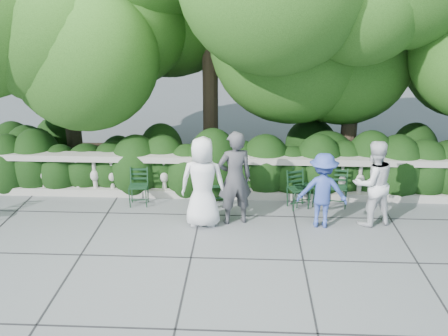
{
  "coord_description": "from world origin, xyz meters",
  "views": [
    {
      "loc": [
        0.47,
        -8.81,
        4.53
      ],
      "look_at": [
        0.0,
        1.0,
        1.0
      ],
      "focal_mm": 40.0,
      "sensor_mm": 36.0,
      "label": 1
    }
  ],
  "objects_px": {
    "person_woman_grey": "(235,178)",
    "person_casual_man": "(373,183)",
    "chair_e": "(336,209)",
    "chair_a": "(139,207)",
    "chair_b": "(215,206)",
    "chair_f": "(305,207)",
    "person_older_blue": "(323,190)",
    "chair_d": "(301,210)",
    "person_businessman": "(203,182)"
  },
  "relations": [
    {
      "from": "chair_d",
      "to": "chair_f",
      "type": "relative_size",
      "value": 1.0
    },
    {
      "from": "person_businessman",
      "to": "person_woman_grey",
      "type": "height_order",
      "value": "person_woman_grey"
    },
    {
      "from": "person_casual_man",
      "to": "chair_e",
      "type": "bearing_deg",
      "value": -71.22
    },
    {
      "from": "chair_a",
      "to": "chair_d",
      "type": "bearing_deg",
      "value": -4.02
    },
    {
      "from": "chair_a",
      "to": "person_older_blue",
      "type": "height_order",
      "value": "person_older_blue"
    },
    {
      "from": "chair_d",
      "to": "person_businessman",
      "type": "bearing_deg",
      "value": -179.99
    },
    {
      "from": "chair_a",
      "to": "chair_f",
      "type": "distance_m",
      "value": 3.66
    },
    {
      "from": "chair_f",
      "to": "chair_b",
      "type": "bearing_deg",
      "value": 167.81
    },
    {
      "from": "person_casual_man",
      "to": "person_older_blue",
      "type": "xyz_separation_m",
      "value": [
        -1.01,
        -0.14,
        -0.11
      ]
    },
    {
      "from": "chair_f",
      "to": "person_woman_grey",
      "type": "bearing_deg",
      "value": -164.44
    },
    {
      "from": "chair_e",
      "to": "person_woman_grey",
      "type": "bearing_deg",
      "value": -151.21
    },
    {
      "from": "chair_f",
      "to": "person_older_blue",
      "type": "distance_m",
      "value": 1.18
    },
    {
      "from": "chair_f",
      "to": "person_businessman",
      "type": "relative_size",
      "value": 0.45
    },
    {
      "from": "chair_f",
      "to": "person_casual_man",
      "type": "xyz_separation_m",
      "value": [
        1.23,
        -0.73,
        0.88
      ]
    },
    {
      "from": "chair_a",
      "to": "chair_f",
      "type": "height_order",
      "value": "same"
    },
    {
      "from": "chair_f",
      "to": "chair_a",
      "type": "bearing_deg",
      "value": 170.49
    },
    {
      "from": "chair_b",
      "to": "chair_a",
      "type": "bearing_deg",
      "value": 172.16
    },
    {
      "from": "chair_f",
      "to": "person_businessman",
      "type": "height_order",
      "value": "person_businessman"
    },
    {
      "from": "chair_d",
      "to": "chair_e",
      "type": "distance_m",
      "value": 0.8
    },
    {
      "from": "chair_d",
      "to": "person_woman_grey",
      "type": "xyz_separation_m",
      "value": [
        -1.42,
        -0.65,
        0.97
      ]
    },
    {
      "from": "person_woman_grey",
      "to": "chair_b",
      "type": "bearing_deg",
      "value": -78.63
    },
    {
      "from": "chair_a",
      "to": "person_woman_grey",
      "type": "height_order",
      "value": "person_woman_grey"
    },
    {
      "from": "chair_b",
      "to": "chair_f",
      "type": "distance_m",
      "value": 1.97
    },
    {
      "from": "chair_e",
      "to": "person_casual_man",
      "type": "height_order",
      "value": "person_casual_man"
    },
    {
      "from": "chair_b",
      "to": "chair_f",
      "type": "xyz_separation_m",
      "value": [
        1.97,
        0.0,
        0.0
      ]
    },
    {
      "from": "chair_a",
      "to": "person_older_blue",
      "type": "xyz_separation_m",
      "value": [
        3.88,
        -0.7,
        0.77
      ]
    },
    {
      "from": "chair_b",
      "to": "person_older_blue",
      "type": "xyz_separation_m",
      "value": [
        2.19,
        -0.87,
        0.77
      ]
    },
    {
      "from": "person_older_blue",
      "to": "chair_e",
      "type": "bearing_deg",
      "value": -113.28
    },
    {
      "from": "chair_b",
      "to": "person_woman_grey",
      "type": "distance_m",
      "value": 1.34
    },
    {
      "from": "chair_a",
      "to": "chair_d",
      "type": "xyz_separation_m",
      "value": [
        3.55,
        0.02,
        0.0
      ]
    },
    {
      "from": "person_woman_grey",
      "to": "person_older_blue",
      "type": "bearing_deg",
      "value": 160.12
    },
    {
      "from": "chair_f",
      "to": "chair_e",
      "type": "bearing_deg",
      "value": -14.44
    },
    {
      "from": "person_older_blue",
      "to": "chair_f",
      "type": "bearing_deg",
      "value": -69.83
    },
    {
      "from": "person_woman_grey",
      "to": "person_casual_man",
      "type": "relative_size",
      "value": 1.1
    },
    {
      "from": "chair_a",
      "to": "person_businessman",
      "type": "height_order",
      "value": "person_businessman"
    },
    {
      "from": "chair_b",
      "to": "chair_d",
      "type": "height_order",
      "value": "same"
    },
    {
      "from": "chair_e",
      "to": "chair_d",
      "type": "bearing_deg",
      "value": -161.6
    },
    {
      "from": "chair_e",
      "to": "person_businessman",
      "type": "xyz_separation_m",
      "value": [
        -2.85,
        -0.91,
        0.92
      ]
    },
    {
      "from": "chair_e",
      "to": "chair_a",
      "type": "bearing_deg",
      "value": -168.61
    },
    {
      "from": "chair_e",
      "to": "person_casual_man",
      "type": "xyz_separation_m",
      "value": [
        0.54,
        -0.7,
        0.88
      ]
    },
    {
      "from": "chair_b",
      "to": "person_woman_grey",
      "type": "bearing_deg",
      "value": -74.52
    },
    {
      "from": "person_woman_grey",
      "to": "chair_f",
      "type": "bearing_deg",
      "value": -169.99
    },
    {
      "from": "chair_b",
      "to": "chair_e",
      "type": "relative_size",
      "value": 1.0
    },
    {
      "from": "chair_e",
      "to": "person_older_blue",
      "type": "xyz_separation_m",
      "value": [
        -0.47,
        -0.84,
        0.77
      ]
    },
    {
      "from": "person_woman_grey",
      "to": "person_casual_man",
      "type": "height_order",
      "value": "person_woman_grey"
    },
    {
      "from": "chair_e",
      "to": "person_older_blue",
      "type": "bearing_deg",
      "value": -109.64
    },
    {
      "from": "chair_b",
      "to": "person_older_blue",
      "type": "relative_size",
      "value": 0.55
    },
    {
      "from": "chair_b",
      "to": "chair_e",
      "type": "distance_m",
      "value": 2.66
    },
    {
      "from": "person_businessman",
      "to": "person_older_blue",
      "type": "height_order",
      "value": "person_businessman"
    },
    {
      "from": "person_casual_man",
      "to": "person_businessman",
      "type": "bearing_deg",
      "value": -15.17
    }
  ]
}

